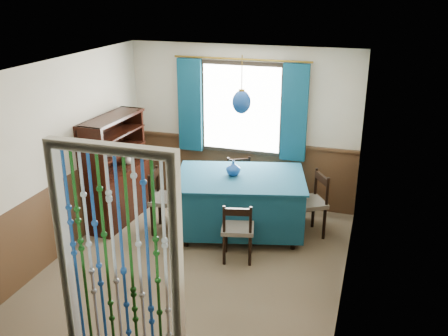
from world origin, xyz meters
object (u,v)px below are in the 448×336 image
(vase_sideboard, at_px, (128,158))
(chair_right, at_px, (310,203))
(sideboard, at_px, (117,185))
(vase_table, at_px, (233,169))
(bowl_shelf, at_px, (109,154))
(chair_left, at_px, (165,199))
(chair_near, at_px, (238,229))
(dining_table, at_px, (240,201))
(pendant_lamp, at_px, (242,102))
(chair_far, at_px, (241,184))

(vase_sideboard, bearing_deg, chair_right, 1.99)
(sideboard, distance_m, vase_table, 1.79)
(sideboard, bearing_deg, bowl_shelf, -72.44)
(chair_left, relative_size, vase_sideboard, 5.21)
(chair_near, height_order, chair_left, chair_left)
(vase_table, xyz_separation_m, vase_sideboard, (-1.67, 0.11, -0.06))
(dining_table, bearing_deg, chair_right, -0.62)
(dining_table, xyz_separation_m, chair_left, (-1.02, -0.28, 0.00))
(dining_table, bearing_deg, vase_table, 151.13)
(chair_left, relative_size, sideboard, 0.57)
(pendant_lamp, bearing_deg, chair_left, -164.90)
(sideboard, bearing_deg, chair_left, -5.18)
(chair_right, relative_size, vase_table, 4.79)
(sideboard, bearing_deg, chair_right, 10.85)
(chair_right, bearing_deg, sideboard, 65.98)
(chair_far, bearing_deg, vase_sideboard, -9.32)
(chair_far, bearing_deg, vase_table, 67.92)
(chair_left, distance_m, bowl_shelf, 0.99)
(bowl_shelf, xyz_separation_m, vase_sideboard, (0.00, 0.52, -0.23))
(vase_sideboard, bearing_deg, chair_near, -24.17)
(chair_left, distance_m, pendant_lamp, 1.76)
(dining_table, distance_m, chair_right, 0.97)
(dining_table, xyz_separation_m, chair_far, (-0.19, 0.70, -0.04))
(dining_table, xyz_separation_m, bowl_shelf, (-1.79, -0.39, 0.63))
(chair_near, height_order, pendant_lamp, pendant_lamp)
(chair_near, height_order, vase_table, vase_table)
(chair_far, xyz_separation_m, vase_sideboard, (-1.60, -0.56, 0.44))
(vase_table, bearing_deg, chair_near, -69.46)
(chair_far, relative_size, pendant_lamp, 1.10)
(chair_far, xyz_separation_m, chair_left, (-0.83, -0.98, 0.04))
(dining_table, bearing_deg, pendant_lamp, -104.37)
(chair_far, relative_size, chair_right, 0.91)
(dining_table, distance_m, vase_table, 0.47)
(dining_table, bearing_deg, bowl_shelf, 177.88)
(chair_right, relative_size, sideboard, 0.57)
(chair_left, relative_size, bowl_shelf, 4.81)
(chair_far, bearing_deg, dining_table, 76.61)
(bowl_shelf, bearing_deg, vase_sideboard, 90.00)
(chair_far, distance_m, vase_table, 0.84)
(chair_left, xyz_separation_m, vase_sideboard, (-0.76, 0.41, 0.40))
(chair_right, xyz_separation_m, vase_sideboard, (-2.73, -0.09, 0.40))
(chair_right, distance_m, sideboard, 2.82)
(chair_left, distance_m, vase_table, 1.06)
(chair_near, xyz_separation_m, vase_sideboard, (-1.96, 0.88, 0.45))
(sideboard, xyz_separation_m, vase_sideboard, (0.06, 0.30, 0.32))
(chair_far, xyz_separation_m, sideboard, (-1.66, -0.86, 0.12))
(sideboard, height_order, vase_sideboard, sideboard)
(chair_far, relative_size, bowl_shelf, 4.37)
(chair_near, height_order, sideboard, sideboard)
(chair_far, height_order, chair_right, chair_right)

